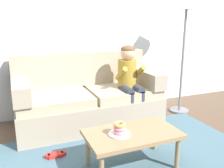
# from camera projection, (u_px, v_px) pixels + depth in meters

# --- Properties ---
(ground) EXTENTS (10.00, 10.00, 0.00)m
(ground) POSITION_uv_depth(u_px,v_px,m) (121.00, 148.00, 2.81)
(ground) COLOR brown
(wall_back) EXTENTS (8.00, 0.10, 2.80)m
(wall_back) POSITION_uv_depth(u_px,v_px,m) (84.00, 22.00, 3.71)
(wall_back) COLOR silver
(wall_back) RESTS_ON ground
(area_rug) EXTENTS (2.74, 1.72, 0.01)m
(area_rug) POSITION_uv_depth(u_px,v_px,m) (131.00, 159.00, 2.59)
(area_rug) COLOR #476675
(area_rug) RESTS_ON ground
(couch) EXTENTS (1.95, 0.90, 0.98)m
(couch) POSITION_uv_depth(u_px,v_px,m) (88.00, 99.00, 3.44)
(couch) COLOR tan
(couch) RESTS_ON ground
(coffee_table) EXTENTS (0.90, 0.52, 0.38)m
(coffee_table) POSITION_uv_depth(u_px,v_px,m) (132.00, 136.00, 2.36)
(coffee_table) COLOR #937551
(coffee_table) RESTS_ON ground
(person_child) EXTENTS (0.34, 0.58, 1.10)m
(person_child) POSITION_uv_depth(u_px,v_px,m) (129.00, 77.00, 3.37)
(person_child) COLOR olive
(person_child) RESTS_ON ground
(plate) EXTENTS (0.21, 0.21, 0.01)m
(plate) POSITION_uv_depth(u_px,v_px,m) (120.00, 134.00, 2.30)
(plate) COLOR white
(plate) RESTS_ON coffee_table
(donut) EXTENTS (0.17, 0.17, 0.04)m
(donut) POSITION_uv_depth(u_px,v_px,m) (120.00, 131.00, 2.29)
(donut) COLOR pink
(donut) RESTS_ON plate
(donut_second) EXTENTS (0.17, 0.17, 0.04)m
(donut_second) POSITION_uv_depth(u_px,v_px,m) (120.00, 128.00, 2.28)
(donut_second) COLOR pink
(donut_second) RESTS_ON donut
(donut_third) EXTENTS (0.14, 0.14, 0.04)m
(donut_third) POSITION_uv_depth(u_px,v_px,m) (120.00, 124.00, 2.27)
(donut_third) COLOR tan
(donut_third) RESTS_ON donut_second
(toy_controller) EXTENTS (0.23, 0.09, 0.05)m
(toy_controller) POSITION_uv_depth(u_px,v_px,m) (56.00, 155.00, 2.61)
(toy_controller) COLOR red
(toy_controller) RESTS_ON ground
(floor_lamp) EXTENTS (0.36, 0.36, 1.85)m
(floor_lamp) POSITION_uv_depth(u_px,v_px,m) (186.00, 12.00, 3.57)
(floor_lamp) COLOR slate
(floor_lamp) RESTS_ON ground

